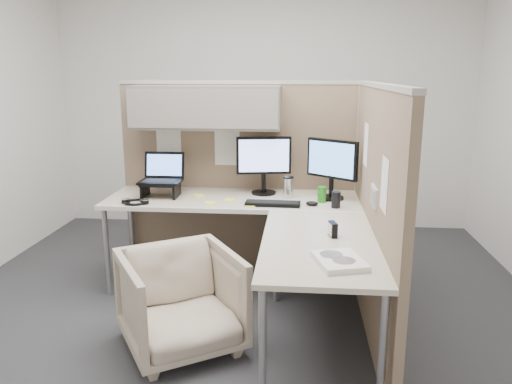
# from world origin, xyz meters

# --- Properties ---
(ground) EXTENTS (4.50, 4.50, 0.00)m
(ground) POSITION_xyz_m (0.00, 0.00, 0.00)
(ground) COLOR #2D2E32
(ground) RESTS_ON ground
(partition_back) EXTENTS (2.00, 0.36, 1.63)m
(partition_back) POSITION_xyz_m (-0.22, 0.83, 1.10)
(partition_back) COLOR #8A725B
(partition_back) RESTS_ON ground
(partition_right) EXTENTS (0.07, 2.03, 1.63)m
(partition_right) POSITION_xyz_m (0.90, -0.07, 0.82)
(partition_right) COLOR #8A725B
(partition_right) RESTS_ON ground
(desk) EXTENTS (2.00, 1.98, 0.73)m
(desk) POSITION_xyz_m (0.12, 0.13, 0.69)
(desk) COLOR beige
(desk) RESTS_ON ground
(office_chair) EXTENTS (0.90, 0.89, 0.69)m
(office_chair) POSITION_xyz_m (-0.30, -0.46, 0.35)
(office_chair) COLOR beige
(office_chair) RESTS_ON ground
(monitor_left) EXTENTS (0.44, 0.20, 0.47)m
(monitor_left) POSITION_xyz_m (0.12, 0.69, 1.00)
(monitor_left) COLOR black
(monitor_left) RESTS_ON desk
(monitor_right) EXTENTS (0.37, 0.29, 0.47)m
(monitor_right) POSITION_xyz_m (0.66, 0.57, 1.00)
(monitor_right) COLOR black
(monitor_right) RESTS_ON desk
(laptop_station) EXTENTS (0.32, 0.28, 0.34)m
(laptop_station) POSITION_xyz_m (-0.68, 0.55, 0.86)
(laptop_station) COLOR black
(laptop_station) RESTS_ON desk
(keyboard) EXTENTS (0.41, 0.15, 0.02)m
(keyboard) POSITION_xyz_m (0.22, 0.34, 0.74)
(keyboard) COLOR black
(keyboard) RESTS_ON desk
(mouse) EXTENTS (0.10, 0.08, 0.03)m
(mouse) POSITION_xyz_m (0.51, 0.35, 0.75)
(mouse) COLOR black
(mouse) RESTS_ON desk
(travel_mug) EXTENTS (0.08, 0.08, 0.17)m
(travel_mug) POSITION_xyz_m (0.33, 0.57, 0.82)
(travel_mug) COLOR silver
(travel_mug) RESTS_ON desk
(soda_can_green) EXTENTS (0.07, 0.07, 0.12)m
(soda_can_green) POSITION_xyz_m (0.68, 0.31, 0.79)
(soda_can_green) COLOR black
(soda_can_green) RESTS_ON desk
(soda_can_silver) EXTENTS (0.07, 0.07, 0.12)m
(soda_can_silver) POSITION_xyz_m (0.58, 0.46, 0.79)
(soda_can_silver) COLOR #268C1E
(soda_can_silver) RESTS_ON desk
(sticky_note_c) EXTENTS (0.11, 0.11, 0.01)m
(sticky_note_c) POSITION_xyz_m (-0.39, 0.57, 0.73)
(sticky_note_c) COLOR #F6F240
(sticky_note_c) RESTS_ON desk
(sticky_note_b) EXTENTS (0.08, 0.08, 0.01)m
(sticky_note_b) POSITION_xyz_m (0.06, 0.30, 0.73)
(sticky_note_b) COLOR #F6F240
(sticky_note_b) RESTS_ON desk
(sticky_note_a) EXTENTS (0.08, 0.08, 0.01)m
(sticky_note_a) POSITION_xyz_m (-0.26, 0.35, 0.73)
(sticky_note_a) COLOR #F6F240
(sticky_note_a) RESTS_ON desk
(sticky_note_d) EXTENTS (0.10, 0.10, 0.01)m
(sticky_note_d) POSITION_xyz_m (-0.12, 0.45, 0.73)
(sticky_note_d) COLOR #F6F240
(sticky_note_d) RESTS_ON desk
(headphones) EXTENTS (0.21, 0.18, 0.03)m
(headphones) POSITION_xyz_m (-0.82, 0.29, 0.74)
(headphones) COLOR black
(headphones) RESTS_ON desk
(paper_stack) EXTENTS (0.30, 0.34, 0.03)m
(paper_stack) POSITION_xyz_m (0.63, -0.80, 0.75)
(paper_stack) COLOR white
(paper_stack) RESTS_ON desk
(desk_clock) EXTENTS (0.06, 0.10, 0.09)m
(desk_clock) POSITION_xyz_m (0.62, -0.36, 0.77)
(desk_clock) COLOR black
(desk_clock) RESTS_ON desk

